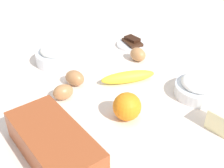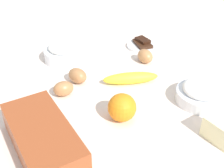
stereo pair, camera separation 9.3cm
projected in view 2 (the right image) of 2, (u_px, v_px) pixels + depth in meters
name	position (u px, v px, depth m)	size (l,w,h in m)	color
ground_plane	(112.00, 97.00, 0.96)	(2.40, 2.40, 0.02)	beige
loaf_pan	(43.00, 138.00, 0.73)	(0.30, 0.18, 0.08)	#9E4723
flour_bowl	(64.00, 52.00, 1.13)	(0.15, 0.15, 0.08)	white
sugar_bowl	(201.00, 93.00, 0.91)	(0.16, 0.16, 0.07)	white
banana	(131.00, 78.00, 1.00)	(0.19, 0.04, 0.04)	yellow
orange_fruit	(122.00, 107.00, 0.83)	(0.08, 0.08, 0.08)	orange
butter_block	(222.00, 131.00, 0.77)	(0.09, 0.06, 0.06)	#F4EDB2
egg_near_butter	(63.00, 89.00, 0.94)	(0.05, 0.05, 0.07)	#B27848
egg_beside_bowl	(77.00, 76.00, 1.00)	(0.05, 0.05, 0.07)	#AB7346
egg_loose	(145.00, 56.00, 1.12)	(0.05, 0.05, 0.07)	#B77C4B
chocolate_plate	(142.00, 45.00, 1.23)	(0.13, 0.13, 0.03)	white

